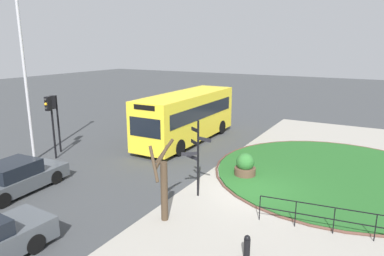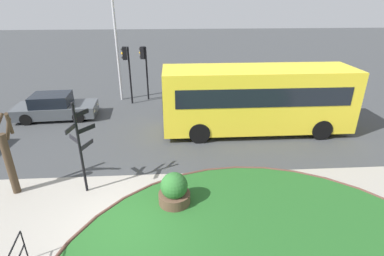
# 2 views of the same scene
# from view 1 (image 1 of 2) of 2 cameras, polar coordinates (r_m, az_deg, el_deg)

# --- Properties ---
(ground) EXTENTS (120.00, 120.00, 0.00)m
(ground) POSITION_cam_1_polar(r_m,az_deg,el_deg) (15.95, 10.12, -10.27)
(ground) COLOR #3D3F42
(sidewalk_paving) EXTENTS (32.00, 8.85, 0.02)m
(sidewalk_paving) POSITION_cam_1_polar(r_m,az_deg,el_deg) (15.56, 15.71, -11.17)
(sidewalk_paving) COLOR #9E998E
(sidewalk_paving) RESTS_ON ground
(grass_island) EXTENTS (11.67, 11.67, 0.10)m
(grass_island) POSITION_cam_1_polar(r_m,az_deg,el_deg) (18.99, 22.37, -6.99)
(grass_island) COLOR #235B23
(grass_island) RESTS_ON ground
(grass_kerb_ring) EXTENTS (11.98, 11.98, 0.11)m
(grass_kerb_ring) POSITION_cam_1_polar(r_m,az_deg,el_deg) (18.99, 22.37, -6.97)
(grass_kerb_ring) COLOR brown
(grass_kerb_ring) RESTS_ON ground
(signpost_directional) EXTENTS (0.93, 1.36, 3.38)m
(signpost_directional) POSITION_cam_1_polar(r_m,az_deg,el_deg) (14.61, 0.80, -4.26)
(signpost_directional) COLOR black
(signpost_directional) RESTS_ON ground
(bollard_foreground) EXTENTS (0.20, 0.20, 0.79)m
(bollard_foreground) POSITION_cam_1_polar(r_m,az_deg,el_deg) (11.22, 9.10, -18.85)
(bollard_foreground) COLOR black
(bollard_foreground) RESTS_ON ground
(railing_grass_edge) EXTENTS (0.68, 5.11, 1.00)m
(railing_grass_edge) POSITION_cam_1_polar(r_m,az_deg,el_deg) (13.14, 22.52, -13.42)
(railing_grass_edge) COLOR black
(railing_grass_edge) RESTS_ON ground
(bus_yellow) EXTENTS (9.32, 2.67, 3.28)m
(bus_yellow) POSITION_cam_1_polar(r_m,az_deg,el_deg) (23.08, -0.88, 2.01)
(bus_yellow) COLOR yellow
(bus_yellow) RESTS_ON ground
(car_trailing) EXTENTS (4.53, 2.18, 1.42)m
(car_trailing) POSITION_cam_1_polar(r_m,az_deg,el_deg) (17.29, -27.18, -7.38)
(car_trailing) COLOR #474C51
(car_trailing) RESTS_ON ground
(traffic_light_near) EXTENTS (0.49, 0.28, 3.62)m
(traffic_light_near) POSITION_cam_1_polar(r_m,az_deg,el_deg) (20.78, -22.49, 2.21)
(traffic_light_near) COLOR black
(traffic_light_near) RESTS_ON ground
(traffic_light_far) EXTENTS (0.48, 0.32, 3.50)m
(traffic_light_far) POSITION_cam_1_polar(r_m,az_deg,el_deg) (22.05, -21.79, 2.63)
(traffic_light_far) COLOR black
(traffic_light_far) RESTS_ON ground
(lamppost_tall) EXTENTS (0.32, 0.32, 9.22)m
(lamppost_tall) POSITION_cam_1_polar(r_m,az_deg,el_deg) (20.80, -25.97, 8.15)
(lamppost_tall) COLOR #B7B7BC
(lamppost_tall) RESTS_ON ground
(planter_near_signpost) EXTENTS (1.06, 1.06, 1.21)m
(planter_near_signpost) POSITION_cam_1_polar(r_m,az_deg,el_deg) (17.35, 8.80, -6.29)
(planter_near_signpost) COLOR brown
(planter_near_signpost) RESTS_ON ground
(street_tree_bare) EXTENTS (1.09, 0.80, 3.09)m
(street_tree_bare) POSITION_cam_1_polar(r_m,az_deg,el_deg) (12.81, -4.80, -9.21)
(street_tree_bare) COLOR #423323
(street_tree_bare) RESTS_ON ground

